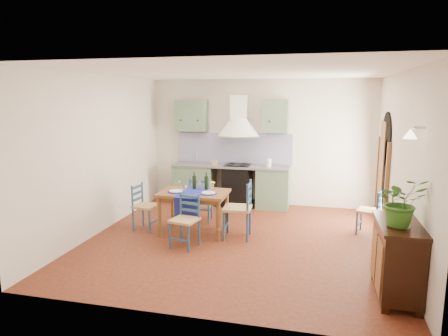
{
  "coord_description": "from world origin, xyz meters",
  "views": [
    {
      "loc": [
        1.29,
        -6.37,
        2.4
      ],
      "look_at": [
        -0.31,
        0.3,
        1.19
      ],
      "focal_mm": 32.0,
      "sensor_mm": 36.0,
      "label": 1
    }
  ],
  "objects_px": {
    "dining_table": "(194,196)",
    "sideboard": "(397,257)",
    "chair_near": "(185,220)",
    "potted_plant": "(401,202)"
  },
  "relations": [
    {
      "from": "dining_table",
      "to": "chair_near",
      "type": "bearing_deg",
      "value": -84.35
    },
    {
      "from": "dining_table",
      "to": "chair_near",
      "type": "xyz_separation_m",
      "value": [
        0.07,
        -0.67,
        -0.23
      ]
    },
    {
      "from": "chair_near",
      "to": "dining_table",
      "type": "bearing_deg",
      "value": 95.65
    },
    {
      "from": "chair_near",
      "to": "potted_plant",
      "type": "height_order",
      "value": "potted_plant"
    },
    {
      "from": "potted_plant",
      "to": "sideboard",
      "type": "bearing_deg",
      "value": 80.02
    },
    {
      "from": "potted_plant",
      "to": "chair_near",
      "type": "bearing_deg",
      "value": 159.66
    },
    {
      "from": "dining_table",
      "to": "potted_plant",
      "type": "xyz_separation_m",
      "value": [
        3.07,
        -1.78,
        0.55
      ]
    },
    {
      "from": "sideboard",
      "to": "potted_plant",
      "type": "relative_size",
      "value": 1.81
    },
    {
      "from": "dining_table",
      "to": "sideboard",
      "type": "height_order",
      "value": "dining_table"
    },
    {
      "from": "dining_table",
      "to": "potted_plant",
      "type": "height_order",
      "value": "potted_plant"
    }
  ]
}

